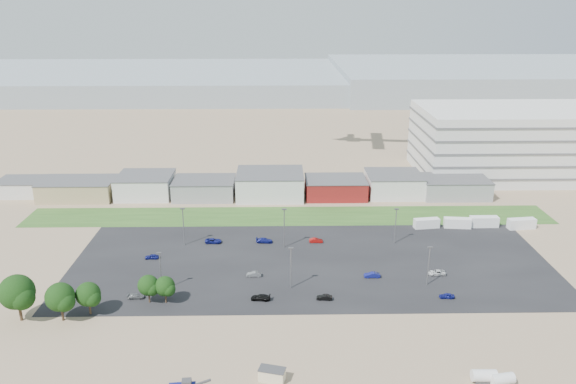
{
  "coord_description": "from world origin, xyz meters",
  "views": [
    {
      "loc": [
        -3.01,
        -108.2,
        62.97
      ],
      "look_at": [
        -0.8,
        22.0,
        18.13
      ],
      "focal_mm": 35.0,
      "sensor_mm": 36.0,
      "label": 1
    }
  ],
  "objects_px": {
    "parked_car_9": "(213,241)",
    "parked_car_3": "(261,297)",
    "parked_car_11": "(316,240)",
    "parked_car_4": "(254,274)",
    "parked_car_0": "(437,273)",
    "parked_car_6": "(264,240)",
    "parked_car_13": "(324,297)",
    "parked_car_1": "(372,275)",
    "parked_car_10": "(136,296)",
    "parked_car_2": "(447,296)",
    "storage_tank_nw": "(484,376)",
    "box_trailer_a": "(427,223)",
    "portable_shed": "(272,375)",
    "tree_far_left": "(17,296)",
    "parked_car_5": "(152,257)"
  },
  "relations": [
    {
      "from": "parked_car_1",
      "to": "parked_car_9",
      "type": "distance_m",
      "value": 45.14
    },
    {
      "from": "tree_far_left",
      "to": "parked_car_0",
      "type": "height_order",
      "value": "tree_far_left"
    },
    {
      "from": "portable_shed",
      "to": "parked_car_1",
      "type": "bearing_deg",
      "value": 73.48
    },
    {
      "from": "portable_shed",
      "to": "parked_car_3",
      "type": "height_order",
      "value": "portable_shed"
    },
    {
      "from": "storage_tank_nw",
      "to": "parked_car_2",
      "type": "bearing_deg",
      "value": 86.4
    },
    {
      "from": "parked_car_1",
      "to": "parked_car_2",
      "type": "height_order",
      "value": "parked_car_1"
    },
    {
      "from": "parked_car_10",
      "to": "parked_car_11",
      "type": "relative_size",
      "value": 1.02
    },
    {
      "from": "tree_far_left",
      "to": "parked_car_2",
      "type": "bearing_deg",
      "value": 4.77
    },
    {
      "from": "parked_car_3",
      "to": "parked_car_9",
      "type": "relative_size",
      "value": 0.97
    },
    {
      "from": "parked_car_2",
      "to": "parked_car_4",
      "type": "height_order",
      "value": "parked_car_4"
    },
    {
      "from": "parked_car_1",
      "to": "parked_car_6",
      "type": "distance_m",
      "value": 33.4
    },
    {
      "from": "parked_car_3",
      "to": "parked_car_9",
      "type": "height_order",
      "value": "parked_car_3"
    },
    {
      "from": "box_trailer_a",
      "to": "storage_tank_nw",
      "type": "bearing_deg",
      "value": -104.21
    },
    {
      "from": "portable_shed",
      "to": "parked_car_2",
      "type": "distance_m",
      "value": 47.56
    },
    {
      "from": "parked_car_4",
      "to": "parked_car_10",
      "type": "bearing_deg",
      "value": -68.75
    },
    {
      "from": "box_trailer_a",
      "to": "portable_shed",
      "type": "bearing_deg",
      "value": -130.94
    },
    {
      "from": "box_trailer_a",
      "to": "parked_car_11",
      "type": "bearing_deg",
      "value": -171.08
    },
    {
      "from": "parked_car_5",
      "to": "parked_car_3",
      "type": "bearing_deg",
      "value": 52.77
    },
    {
      "from": "parked_car_9",
      "to": "parked_car_4",
      "type": "bearing_deg",
      "value": -146.76
    },
    {
      "from": "parked_car_9",
      "to": "parked_car_3",
      "type": "bearing_deg",
      "value": -153.74
    },
    {
      "from": "parked_car_2",
      "to": "parked_car_4",
      "type": "bearing_deg",
      "value": -99.49
    },
    {
      "from": "parked_car_3",
      "to": "parked_car_2",
      "type": "bearing_deg",
      "value": 97.36
    },
    {
      "from": "parked_car_2",
      "to": "tree_far_left",
      "type": "bearing_deg",
      "value": -80.37
    },
    {
      "from": "parked_car_5",
      "to": "parked_car_9",
      "type": "height_order",
      "value": "parked_car_9"
    },
    {
      "from": "tree_far_left",
      "to": "parked_car_6",
      "type": "bearing_deg",
      "value": 37.82
    },
    {
      "from": "storage_tank_nw",
      "to": "parked_car_4",
      "type": "height_order",
      "value": "storage_tank_nw"
    },
    {
      "from": "parked_car_11",
      "to": "parked_car_4",
      "type": "bearing_deg",
      "value": 141.78
    },
    {
      "from": "parked_car_4",
      "to": "parked_car_13",
      "type": "distance_m",
      "value": 19.65
    },
    {
      "from": "storage_tank_nw",
      "to": "parked_car_13",
      "type": "bearing_deg",
      "value": 131.65
    },
    {
      "from": "parked_car_0",
      "to": "parked_car_11",
      "type": "height_order",
      "value": "parked_car_11"
    },
    {
      "from": "parked_car_0",
      "to": "parked_car_6",
      "type": "distance_m",
      "value": 46.42
    },
    {
      "from": "box_trailer_a",
      "to": "parked_car_10",
      "type": "xyz_separation_m",
      "value": [
        -74.71,
        -39.58,
        -0.83
      ]
    },
    {
      "from": "parked_car_4",
      "to": "parked_car_11",
      "type": "xyz_separation_m",
      "value": [
        16.18,
        19.52,
        0.02
      ]
    },
    {
      "from": "portable_shed",
      "to": "parked_car_2",
      "type": "xyz_separation_m",
      "value": [
        38.57,
        27.81,
        -0.6
      ]
    },
    {
      "from": "parked_car_10",
      "to": "parked_car_13",
      "type": "bearing_deg",
      "value": -92.82
    },
    {
      "from": "parked_car_0",
      "to": "parked_car_5",
      "type": "bearing_deg",
      "value": -100.73
    },
    {
      "from": "storage_tank_nw",
      "to": "parked_car_4",
      "type": "distance_m",
      "value": 57.6
    },
    {
      "from": "portable_shed",
      "to": "tree_far_left",
      "type": "height_order",
      "value": "tree_far_left"
    },
    {
      "from": "parked_car_10",
      "to": "parked_car_2",
      "type": "bearing_deg",
      "value": -91.92
    },
    {
      "from": "box_trailer_a",
      "to": "parked_car_9",
      "type": "relative_size",
      "value": 1.63
    },
    {
      "from": "parked_car_1",
      "to": "tree_far_left",
      "type": "bearing_deg",
      "value": -76.53
    },
    {
      "from": "parked_car_3",
      "to": "parked_car_10",
      "type": "xyz_separation_m",
      "value": [
        -27.66,
        1.16,
        -0.08
      ]
    },
    {
      "from": "parked_car_10",
      "to": "box_trailer_a",
      "type": "bearing_deg",
      "value": -63.14
    },
    {
      "from": "box_trailer_a",
      "to": "parked_car_13",
      "type": "distance_m",
      "value": 52.49
    },
    {
      "from": "storage_tank_nw",
      "to": "parked_car_3",
      "type": "xyz_separation_m",
      "value": [
        -39.57,
        28.74,
        -0.65
      ]
    },
    {
      "from": "portable_shed",
      "to": "tree_far_left",
      "type": "xyz_separation_m",
      "value": [
        -52.12,
        20.24,
        4.61
      ]
    },
    {
      "from": "parked_car_11",
      "to": "parked_car_13",
      "type": "height_order",
      "value": "parked_car_11"
    },
    {
      "from": "parked_car_2",
      "to": "parked_car_5",
      "type": "height_order",
      "value": "parked_car_5"
    },
    {
      "from": "parked_car_9",
      "to": "tree_far_left",
      "type": "bearing_deg",
      "value": 139.42
    },
    {
      "from": "portable_shed",
      "to": "parked_car_4",
      "type": "height_order",
      "value": "portable_shed"
    }
  ]
}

